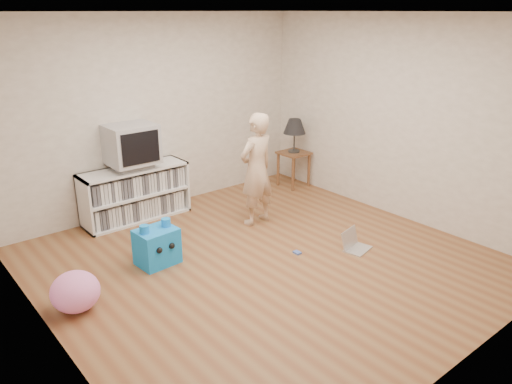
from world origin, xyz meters
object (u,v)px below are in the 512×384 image
Objects in this scene: laptop at (354,244)px; person at (256,169)px; plush_pink at (75,292)px; plush_blue at (157,246)px; dvd_deck at (133,165)px; crt_tv at (131,144)px; media_unit at (135,193)px; side_table at (294,160)px; table_lamp at (295,127)px.

person is at bearing 93.35° from laptop.
laptop is at bearing -15.21° from plush_pink.
person is 3.86× the size of laptop.
plush_blue is at bearing 17.77° from plush_pink.
crt_tv is (0.00, -0.00, 0.29)m from dvd_deck.
media_unit is at bearing 48.89° from plush_pink.
laptop is at bearing -115.51° from side_table.
table_lamp reaches higher than plush_blue.
media_unit is at bearing 109.10° from laptop.
dvd_deck is 2.56m from side_table.
dvd_deck reaches higher than plush_blue.
laptop is at bearing -58.00° from media_unit.
side_table is 2.31m from laptop.
media_unit is 0.39m from dvd_deck.
laptop is (1.53, -2.42, -0.96)m from crt_tv.
side_table is 1.07× the size of table_lamp.
media_unit is 2.85× the size of plush_blue.
media_unit is at bearing 171.26° from side_table.
crt_tv is 1.22× the size of plush_blue.
person is at bearing -44.15° from crt_tv.
table_lamp is 3.15m from plush_blue.
crt_tv is at bearing -90.00° from media_unit.
media_unit is 2.72× the size of table_lamp.
crt_tv reaches higher than table_lamp.
crt_tv is 1.62m from person.
plush_pink is at bearing -162.35° from table_lamp.
media_unit is at bearing 68.91° from plush_blue.
table_lamp is 2.44m from laptop.
table_lamp is 1.57m from person.
person is at bearing 2.84° from plush_blue.
plush_blue is at bearing 136.76° from laptop.
dvd_deck is 1.20× the size of laptop.
dvd_deck is (0.00, -0.02, 0.39)m from media_unit.
crt_tv reaches higher than media_unit.
crt_tv is at bearing 68.67° from plush_blue.
side_table is (2.51, -0.37, -0.60)m from crt_tv.
plush_pink is (-2.96, 0.80, 0.13)m from laptop.
plush_pink is (-1.43, -1.64, -0.16)m from media_unit.
plush_blue is (-2.92, -0.93, -0.21)m from side_table.
crt_tv is at bearing -50.17° from person.
dvd_deck is 2.23m from plush_pink.
media_unit is 3.11× the size of dvd_deck.
person is (1.14, -1.11, -0.30)m from crt_tv.
table_lamp is 1.05× the size of plush_blue.
person is (1.14, -1.13, 0.37)m from media_unit.
side_table reaches higher than laptop.
dvd_deck is at bearing 171.61° from side_table.
table_lamp is at bearing 51.59° from laptop.
dvd_deck is 0.29m from crt_tv.
media_unit reaches higher than side_table.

